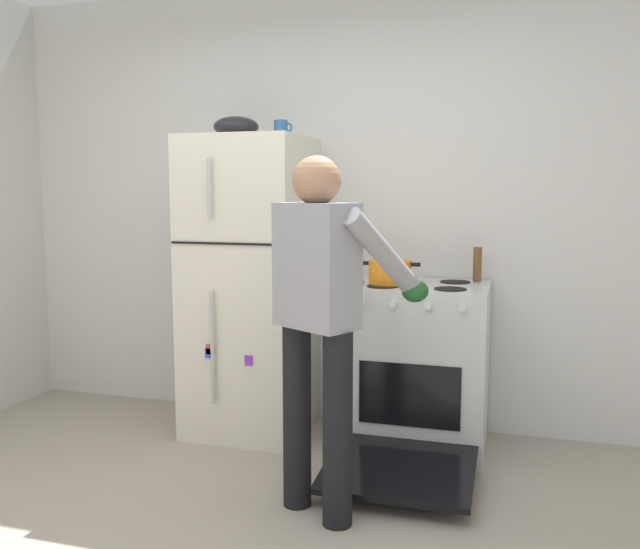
# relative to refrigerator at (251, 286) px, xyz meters

# --- Properties ---
(kitchen_wall_back) EXTENTS (6.00, 0.10, 2.70)m
(kitchen_wall_back) POSITION_rel_refrigerator_xyz_m (0.43, 0.38, 0.47)
(kitchen_wall_back) COLOR silver
(kitchen_wall_back) RESTS_ON ground
(refrigerator) EXTENTS (0.68, 0.72, 1.76)m
(refrigerator) POSITION_rel_refrigerator_xyz_m (0.00, 0.00, 0.00)
(refrigerator) COLOR silver
(refrigerator) RESTS_ON ground
(stove_range) EXTENTS (0.76, 1.23, 0.94)m
(stove_range) POSITION_rel_refrigerator_xyz_m (1.01, -0.02, -0.43)
(stove_range) COLOR silver
(stove_range) RESTS_ON ground
(person_cook) EXTENTS (0.67, 0.74, 1.60)m
(person_cook) POSITION_rel_refrigerator_xyz_m (0.72, -0.92, 0.08)
(person_cook) COLOR black
(person_cook) RESTS_ON ground
(red_pot) EXTENTS (0.34, 0.24, 0.13)m
(red_pot) POSITION_rel_refrigerator_xyz_m (0.85, -0.05, 0.12)
(red_pot) COLOR orange
(red_pot) RESTS_ON stove_range
(coffee_mug) EXTENTS (0.11, 0.08, 0.10)m
(coffee_mug) POSITION_rel_refrigerator_xyz_m (0.18, 0.05, 0.93)
(coffee_mug) COLOR #2D6093
(coffee_mug) RESTS_ON refrigerator
(pepper_mill) EXTENTS (0.05, 0.05, 0.19)m
(pepper_mill) POSITION_rel_refrigerator_xyz_m (1.31, 0.20, 0.15)
(pepper_mill) COLOR brown
(pepper_mill) RESTS_ON stove_range
(mixing_bowl) EXTENTS (0.26, 0.26, 0.12)m
(mixing_bowl) POSITION_rel_refrigerator_xyz_m (-0.08, 0.00, 0.94)
(mixing_bowl) COLOR black
(mixing_bowl) RESTS_ON refrigerator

